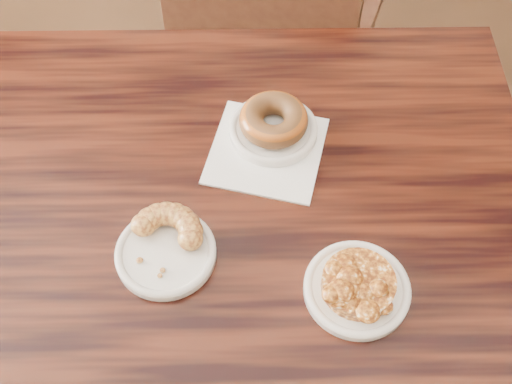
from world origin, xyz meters
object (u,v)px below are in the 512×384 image
(glazed_donut, at_px, (274,120))
(cruller_fragment, at_px, (164,246))
(chair_far, at_px, (283,16))
(cafe_table, at_px, (246,341))
(apple_fritter, at_px, (359,282))

(glazed_donut, bearing_deg, cruller_fragment, -106.59)
(chair_far, height_order, cruller_fragment, chair_far)
(cafe_table, height_order, apple_fritter, apple_fritter)
(chair_far, relative_size, apple_fritter, 6.62)
(cafe_table, bearing_deg, apple_fritter, -24.91)
(chair_far, xyz_separation_m, glazed_donut, (0.16, -0.61, 0.34))
(cafe_table, xyz_separation_m, apple_fritter, (0.17, -0.02, 0.40))
(chair_far, bearing_deg, apple_fritter, 114.08)
(glazed_donut, bearing_deg, apple_fritter, -49.93)
(chair_far, distance_m, apple_fritter, 0.97)
(apple_fritter, bearing_deg, glazed_donut, 130.07)
(chair_far, distance_m, cruller_fragment, 0.93)
(glazed_donut, height_order, apple_fritter, glazed_donut)
(chair_far, bearing_deg, glazed_donut, 105.97)
(cafe_table, height_order, cruller_fragment, cruller_fragment)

